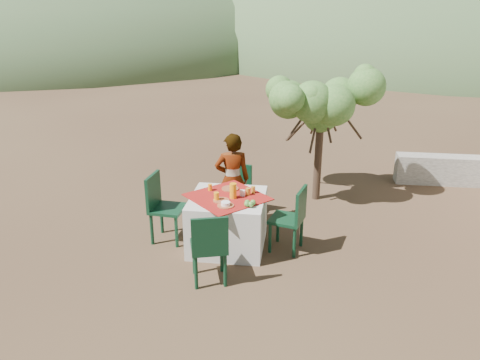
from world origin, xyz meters
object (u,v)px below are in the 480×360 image
(chair_near, at_px, (209,246))
(person, at_px, (232,180))
(chair_left, at_px, (162,204))
(chair_right, at_px, (292,216))
(table, at_px, (228,222))
(shrub_tree, at_px, (325,108))
(juice_pitcher, at_px, (233,191))
(chair_far, at_px, (238,188))

(chair_near, height_order, person, person)
(chair_left, relative_size, chair_right, 1.06)
(table, distance_m, chair_right, 0.91)
(chair_left, bearing_deg, person, -49.26)
(chair_left, distance_m, shrub_tree, 3.17)
(person, relative_size, shrub_tree, 0.72)
(table, height_order, chair_right, chair_right)
(juice_pitcher, bearing_deg, chair_left, 173.82)
(chair_left, xyz_separation_m, juice_pitcher, (1.05, -0.11, 0.31))
(person, distance_m, juice_pitcher, 0.79)
(chair_far, relative_size, chair_right, 0.90)
(chair_near, height_order, juice_pitcher, juice_pitcher)
(chair_near, relative_size, chair_right, 1.01)
(table, bearing_deg, chair_right, -0.50)
(chair_right, distance_m, juice_pitcher, 0.89)
(chair_far, bearing_deg, chair_near, -79.16)
(chair_right, bearing_deg, chair_far, -125.12)
(chair_far, distance_m, juice_pitcher, 1.17)
(chair_far, height_order, chair_left, chair_left)
(chair_right, height_order, shrub_tree, shrub_tree)
(chair_far, height_order, person, person)
(chair_right, distance_m, person, 1.22)
(table, height_order, chair_far, chair_far)
(shrub_tree, bearing_deg, chair_far, -145.38)
(table, height_order, shrub_tree, shrub_tree)
(chair_near, distance_m, juice_pitcher, 1.01)
(chair_left, height_order, juice_pitcher, chair_left)
(shrub_tree, bearing_deg, chair_left, -140.33)
(chair_far, height_order, chair_near, chair_near)
(table, xyz_separation_m, person, (-0.04, 0.73, 0.35))
(chair_near, height_order, chair_left, chair_left)
(chair_left, distance_m, juice_pitcher, 1.10)
(table, height_order, juice_pitcher, juice_pitcher)
(shrub_tree, distance_m, juice_pitcher, 2.49)
(chair_far, xyz_separation_m, chair_near, (-0.06, -2.04, 0.06))
(person, bearing_deg, chair_near, 74.69)
(chair_near, bearing_deg, chair_left, -66.15)
(person, bearing_deg, chair_left, 20.88)
(chair_far, bearing_deg, chair_left, -121.80)
(person, bearing_deg, shrub_tree, -152.43)
(chair_near, height_order, chair_right, chair_near)
(chair_far, height_order, juice_pitcher, juice_pitcher)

